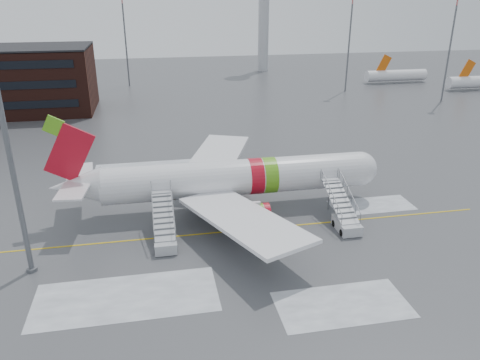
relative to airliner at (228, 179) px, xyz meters
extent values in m
plane|color=#494C4F|center=(-4.35, -4.33, -3.42)|extent=(260.00, 260.00, 0.00)
cylinder|color=white|center=(0.95, 0.00, 0.08)|extent=(28.00, 3.80, 3.80)
sphere|color=white|center=(14.95, 0.00, 0.08)|extent=(3.80, 3.80, 3.80)
cube|color=black|center=(16.00, 0.00, 0.58)|extent=(1.09, 1.60, 0.97)
cone|color=white|center=(-15.45, 0.00, 0.33)|extent=(5.20, 3.72, 3.72)
cube|color=#B40D1F|center=(-15.55, 0.00, 3.88)|extent=(5.27, 0.30, 6.09)
cube|color=#5DAA1B|center=(-16.65, 0.00, 6.68)|extent=(2.16, 0.26, 2.16)
cube|color=white|center=(-15.25, 2.60, 0.98)|extent=(3.07, 4.85, 0.18)
cube|color=white|center=(-15.25, -2.60, 0.98)|extent=(3.07, 4.85, 0.18)
cube|color=white|center=(-0.05, 8.50, -0.52)|extent=(10.72, 15.97, 1.13)
cube|color=white|center=(-0.05, -8.50, -0.52)|extent=(10.72, 15.97, 1.13)
cylinder|color=white|center=(1.45, 5.20, -1.87)|extent=(3.40, 2.10, 2.10)
cylinder|color=white|center=(1.45, -5.20, -1.87)|extent=(3.40, 2.10, 2.10)
cylinder|color=#595B60|center=(12.95, 0.00, -2.52)|extent=(0.20, 0.20, 1.80)
cylinder|color=black|center=(12.95, 0.00, -2.97)|extent=(0.90, 0.56, 0.90)
cylinder|color=black|center=(0.45, 2.40, -2.97)|extent=(0.90, 0.56, 0.90)
cylinder|color=black|center=(0.45, -2.40, -2.97)|extent=(0.90, 0.56, 0.90)
cube|color=#B3B6BB|center=(10.62, -7.30, -2.87)|extent=(2.00, 3.20, 1.00)
cube|color=#B3B6BB|center=(10.62, -5.20, -1.19)|extent=(1.90, 5.87, 2.52)
cube|color=#B3B6BB|center=(10.62, -1.90, -0.02)|extent=(1.90, 1.40, 0.15)
cylinder|color=#595B60|center=(10.62, -2.30, -1.72)|extent=(0.16, 0.16, 3.40)
cylinder|color=black|center=(9.72, -8.30, -3.07)|extent=(0.25, 0.70, 0.70)
cylinder|color=black|center=(11.52, -6.30, -3.07)|extent=(0.25, 0.70, 0.70)
cube|color=#A4A6AB|center=(-7.04, -7.30, -2.87)|extent=(2.00, 3.20, 1.00)
cube|color=#A4A6AB|center=(-7.04, -5.20, -1.19)|extent=(1.90, 5.87, 2.52)
cube|color=#A4A6AB|center=(-7.04, -1.90, -0.02)|extent=(1.90, 1.40, 0.15)
cylinder|color=#595B60|center=(-7.04, -2.30, -1.72)|extent=(0.16, 0.16, 3.40)
cylinder|color=black|center=(-7.94, -8.30, -3.07)|extent=(0.25, 0.70, 0.70)
cylinder|color=black|center=(-6.14, -6.30, -3.07)|extent=(0.25, 0.70, 0.70)
cube|color=black|center=(2.25, -4.90, -3.01)|extent=(2.75, 1.77, 0.64)
cube|color=silver|center=(1.80, -4.83, -2.37)|extent=(1.47, 1.47, 0.82)
cube|color=black|center=(1.80, -4.83, -2.05)|extent=(1.28, 1.35, 0.14)
cylinder|color=black|center=(1.24, -5.38, -3.10)|extent=(0.37, 0.68, 0.64)
cylinder|color=black|center=(3.05, -5.68, -3.10)|extent=(0.37, 0.68, 0.64)
cylinder|color=black|center=(1.45, -4.12, -3.10)|extent=(0.37, 0.68, 0.64)
cylinder|color=black|center=(3.26, -4.42, -3.10)|extent=(0.37, 0.68, 0.64)
cylinder|color=#595B60|center=(-18.30, -9.01, 5.77)|extent=(0.44, 0.44, 18.38)
cylinder|color=#595B60|center=(-18.30, -9.01, -3.27)|extent=(0.90, 0.90, 0.30)
cylinder|color=#B2B5BA|center=(25.65, 90.67, 10.58)|extent=(3.00, 3.00, 28.00)
cylinder|color=#595B60|center=(37.65, 57.67, 6.18)|extent=(0.36, 0.36, 19.20)
cylinder|color=#595B60|center=(-12.35, 73.67, 6.18)|extent=(0.36, 0.36, 19.20)
cylinder|color=#595B60|center=(53.65, 43.67, 6.18)|extent=(0.36, 0.36, 19.20)
camera|label=1|loc=(-7.42, -45.41, 18.53)|focal=35.00mm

